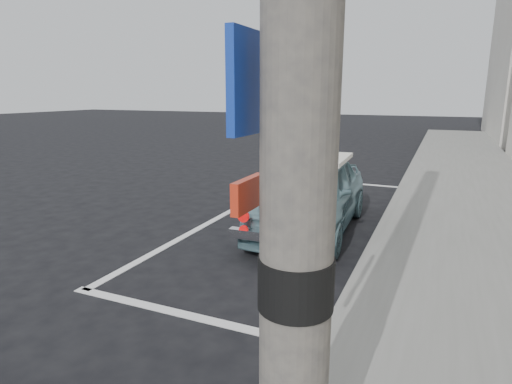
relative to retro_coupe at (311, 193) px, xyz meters
The scene contains 7 objects.
ground 2.84m from the retro_coupe, 105.74° to the right, with size 80.00×80.00×0.00m, color black.
sidewalk 2.59m from the retro_coupe, 15.51° to the right, with size 2.80×40.00×0.15m, color slate.
pline_rear 3.24m from the retro_coupe, 94.59° to the right, with size 3.00×0.12×0.01m, color silver.
pline_front 3.87m from the retro_coupe, 93.82° to the left, with size 3.00×0.12×0.01m, color silver.
pline_side 1.79m from the retro_coupe, 169.00° to the left, with size 0.12×7.00×0.01m, color silver.
retro_coupe is the anchor object (origin of this frame).
cat 1.60m from the retro_coupe, 91.88° to the right, with size 0.25×0.49×0.26m.
Camera 1 is at (2.62, -3.75, 2.16)m, focal length 30.00 mm.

